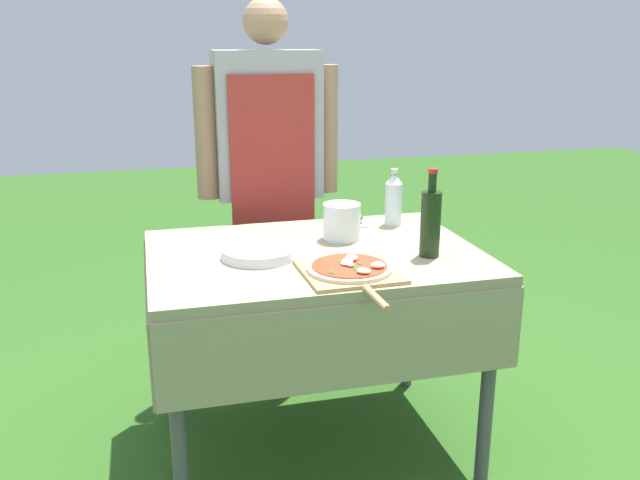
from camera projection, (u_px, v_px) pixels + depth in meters
The scene contains 9 objects.
ground_plane at pixel (315, 445), 2.63m from camera, with size 12.00×12.00×0.00m, color #2D5B1E.
prep_table at pixel (314, 278), 2.43m from camera, with size 1.18×0.86×0.79m.
person_cook at pixel (269, 162), 2.98m from camera, with size 0.63×0.20×1.68m.
pizza_on_peel at pixel (351, 270), 2.16m from camera, with size 0.31×0.48×0.05m.
oil_bottle at pixel (431, 222), 2.31m from camera, with size 0.07×0.07×0.31m.
water_bottle at pixel (394, 199), 2.71m from camera, with size 0.07×0.07×0.23m.
herb_container at pixel (347, 218), 2.74m from camera, with size 0.18×0.16×0.05m.
mixing_tub at pixel (342, 221), 2.52m from camera, with size 0.14×0.14×0.14m, color silver.
plate_stack at pixel (259, 253), 2.33m from camera, with size 0.26×0.26×0.03m.
Camera 1 is at (-0.55, -2.22, 1.52)m, focal length 38.00 mm.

